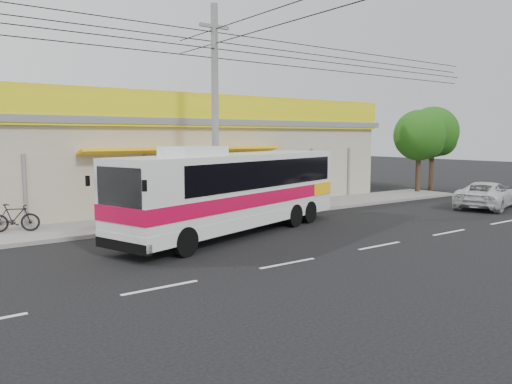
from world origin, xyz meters
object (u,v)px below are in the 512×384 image
(tree_near, at_px, (434,134))
(white_car, at_px, (487,195))
(coach_bus, at_px, (238,186))
(motorbike_dark, at_px, (14,218))
(tree_far, at_px, (421,137))
(utility_pole, at_px, (214,44))

(tree_near, bearing_deg, white_car, -127.29)
(coach_bus, relative_size, motorbike_dark, 6.30)
(coach_bus, distance_m, white_car, 14.31)
(motorbike_dark, xyz_separation_m, white_car, (21.15, -6.26, -0.00))
(coach_bus, relative_size, tree_far, 2.05)
(white_car, distance_m, tree_near, 9.13)
(white_car, distance_m, tree_far, 7.28)
(white_car, relative_size, utility_pole, 0.14)
(white_car, xyz_separation_m, tree_far, (2.71, 6.08, 2.96))
(coach_bus, bearing_deg, tree_near, -3.68)
(motorbike_dark, height_order, white_car, white_car)
(coach_bus, distance_m, tree_far, 17.46)
(white_car, distance_m, utility_pole, 15.87)
(tree_far, bearing_deg, utility_pole, -173.28)
(motorbike_dark, relative_size, tree_near, 0.31)
(coach_bus, xyz_separation_m, tree_far, (16.85, 4.20, 1.84))
(coach_bus, distance_m, tree_near, 20.05)
(motorbike_dark, height_order, utility_pole, utility_pole)
(tree_far, bearing_deg, coach_bus, -165.99)
(utility_pole, relative_size, tree_near, 5.99)
(motorbike_dark, distance_m, tree_near, 26.53)
(coach_bus, bearing_deg, white_car, -25.57)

